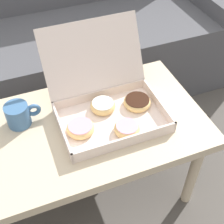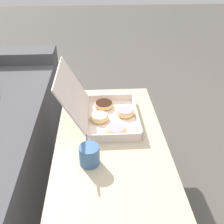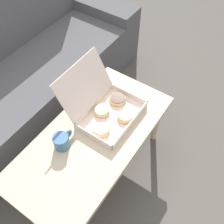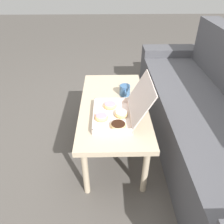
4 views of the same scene
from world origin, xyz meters
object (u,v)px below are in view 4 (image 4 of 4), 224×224
at_px(pastry_box, 118,112).
at_px(coffee_mug, 125,90).
at_px(coffee_table, 114,109).
at_px(couch, 211,117).

height_order(pastry_box, coffee_mug, pastry_box).
height_order(coffee_table, pastry_box, pastry_box).
height_order(couch, pastry_box, couch).
height_order(coffee_table, coffee_mug, coffee_mug).
distance_m(coffee_table, pastry_box, 0.22).
bearing_deg(couch, pastry_box, -76.92).
bearing_deg(coffee_mug, pastry_box, -12.16).
xyz_separation_m(coffee_table, pastry_box, (0.19, 0.03, 0.10)).
bearing_deg(coffee_table, couch, 90.00).
relative_size(couch, pastry_box, 6.16).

